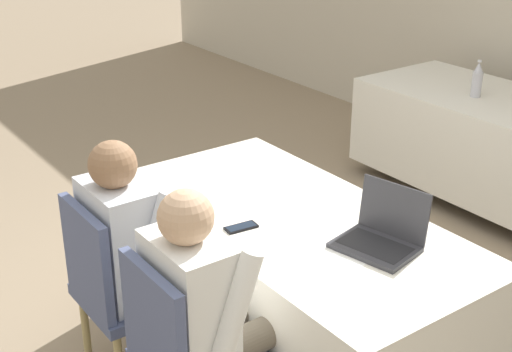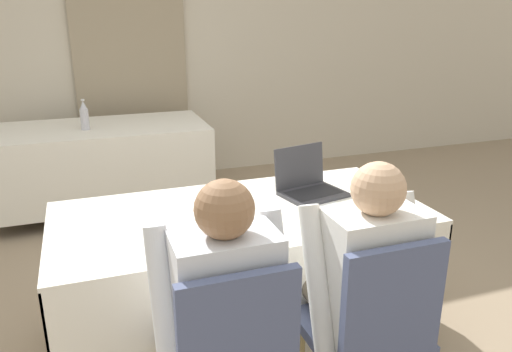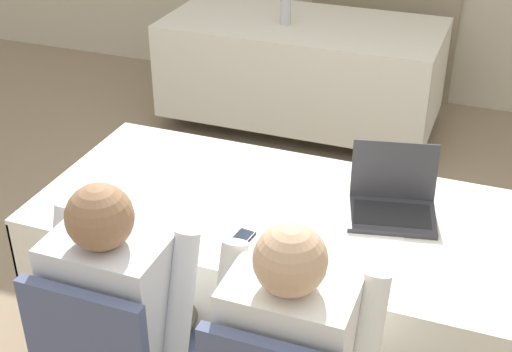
{
  "view_description": "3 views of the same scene",
  "coord_description": "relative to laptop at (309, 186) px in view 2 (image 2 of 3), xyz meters",
  "views": [
    {
      "loc": [
        2.19,
        -1.8,
        2.18
      ],
      "look_at": [
        0.0,
        -0.22,
        0.99
      ],
      "focal_mm": 50.0,
      "sensor_mm": 36.0,
      "label": 1
    },
    {
      "loc": [
        -0.69,
        -2.15,
        1.68
      ],
      "look_at": [
        0.0,
        -0.22,
        0.99
      ],
      "focal_mm": 35.0,
      "sensor_mm": 36.0,
      "label": 2
    },
    {
      "loc": [
        0.73,
        -2.15,
        2.18
      ],
      "look_at": [
        0.0,
        -0.22,
        0.99
      ],
      "focal_mm": 50.0,
      "sensor_mm": 36.0,
      "label": 3
    }
  ],
  "objects": [
    {
      "name": "curtain_panel",
      "position": [
        -0.6,
        2.77,
        0.54
      ],
      "size": [
        1.07,
        0.04,
        2.65
      ],
      "color": "gray",
      "rests_on": "ground_plane"
    },
    {
      "name": "person_checkered_shirt",
      "position": [
        -0.7,
        -0.75,
        -0.12
      ],
      "size": [
        0.5,
        0.52,
        1.17
      ],
      "rotation": [
        0.0,
        0.0,
        3.14
      ],
      "color": "#665B4C",
      "rests_on": "ground_plane"
    },
    {
      "name": "wall_back",
      "position": [
        -0.42,
        2.83,
        0.56
      ],
      "size": [
        12.0,
        0.06,
        2.7
      ],
      "color": "beige",
      "rests_on": "ground_plane"
    },
    {
      "name": "conference_table_near",
      "position": [
        -0.42,
        -0.11,
        -0.22
      ],
      "size": [
        1.8,
        0.88,
        0.74
      ],
      "color": "white",
      "rests_on": "ground_plane"
    },
    {
      "name": "paper_beside_laptop",
      "position": [
        -0.01,
        -0.27,
        -0.05
      ],
      "size": [
        0.26,
        0.33,
        0.0
      ],
      "rotation": [
        0.0,
        0.0,
        0.19
      ],
      "color": "white",
      "rests_on": "conference_table_near"
    },
    {
      "name": "chair_near_right",
      "position": [
        -0.13,
        -0.86,
        -0.28
      ],
      "size": [
        0.44,
        0.44,
        0.91
      ],
      "rotation": [
        0.0,
        0.0,
        3.14
      ],
      "color": "tan",
      "rests_on": "ground_plane"
    },
    {
      "name": "cell_phone",
      "position": [
        -0.46,
        -0.37,
        -0.04
      ],
      "size": [
        0.08,
        0.15,
        0.01
      ],
      "rotation": [
        0.0,
        0.0,
        -0.11
      ],
      "color": "black",
      "rests_on": "conference_table_near"
    },
    {
      "name": "water_bottle",
      "position": [
        -1.09,
        1.98,
        0.07
      ],
      "size": [
        0.07,
        0.07,
        0.25
      ],
      "color": "#B7B7C1",
      "rests_on": "conference_table_far"
    },
    {
      "name": "laptop",
      "position": [
        0.0,
        0.0,
        0.0
      ],
      "size": [
        0.37,
        0.33,
        0.24
      ],
      "rotation": [
        0.0,
        0.0,
        0.22
      ],
      "color": "#333338",
      "rests_on": "conference_table_near"
    },
    {
      "name": "conference_table_far",
      "position": [
        -0.99,
        2.06,
        -0.22
      ],
      "size": [
        1.8,
        0.88,
        0.74
      ],
      "color": "white",
      "rests_on": "ground_plane"
    },
    {
      "name": "person_white_shirt",
      "position": [
        -0.13,
        -0.75,
        -0.12
      ],
      "size": [
        0.5,
        0.52,
        1.17
      ],
      "rotation": [
        0.0,
        0.0,
        3.14
      ],
      "color": "#665B4C",
      "rests_on": "ground_plane"
    },
    {
      "name": "ground_plane",
      "position": [
        -0.42,
        -0.11,
        -0.79
      ],
      "size": [
        24.0,
        24.0,
        0.0
      ],
      "primitive_type": "plane",
      "color": "gray"
    }
  ]
}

